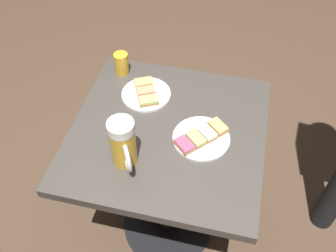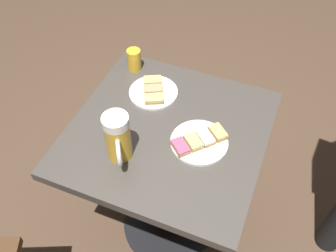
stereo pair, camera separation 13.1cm
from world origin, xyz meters
TOP-DOWN VIEW (x-y plane):
  - ground_plane at (0.00, 0.00)m, footprint 6.00×6.00m
  - cafe_table at (0.00, 0.00)m, footprint 0.68×0.69m
  - plate_near at (-0.02, -0.12)m, footprint 0.20×0.20m
  - plate_far at (0.15, 0.12)m, footprint 0.19×0.19m
  - beer_mug at (-0.17, 0.11)m, footprint 0.13×0.10m
  - beer_glass_small at (0.26, 0.26)m, footprint 0.06×0.06m

SIDE VIEW (x-z plane):
  - ground_plane at x=0.00m, z-range 0.00..0.00m
  - cafe_table at x=0.00m, z-range 0.19..0.91m
  - plate_far at x=0.15m, z-range 0.72..0.75m
  - plate_near at x=-0.02m, z-range 0.72..0.75m
  - beer_glass_small at x=0.26m, z-range 0.72..0.81m
  - beer_mug at x=-0.17m, z-range 0.72..0.90m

